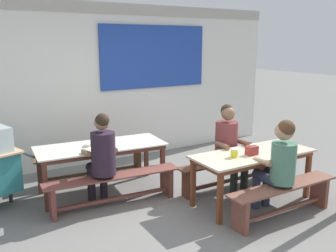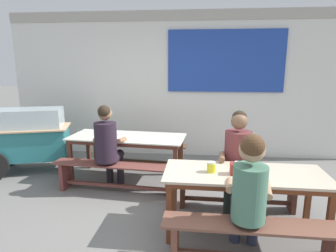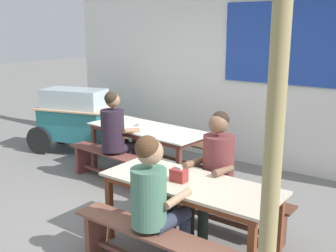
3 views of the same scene
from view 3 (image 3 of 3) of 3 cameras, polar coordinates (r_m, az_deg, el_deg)
name	(u,v)px [view 3 (image 3 of 3)]	position (r m, az deg, el deg)	size (l,w,h in m)	color
ground_plane	(138,221)	(4.81, -4.26, -13.01)	(40.00, 40.00, 0.00)	slate
backdrop_wall	(247,69)	(6.59, 10.97, 7.82)	(7.08, 0.23, 2.89)	silver
dining_table_far	(148,132)	(5.99, -2.83, -0.89)	(1.92, 0.91, 0.72)	silver
dining_table_near	(190,189)	(3.97, 3.05, -8.71)	(1.76, 0.72, 0.72)	beige
bench_far_back	(173,148)	(6.50, 0.66, -3.05)	(1.83, 0.41, 0.44)	brown
bench_far_front	(120,165)	(5.72, -6.72, -5.47)	(1.89, 0.45, 0.44)	brown
bench_near_back	(218,203)	(4.55, 7.02, -10.63)	(1.66, 0.26, 0.44)	#543022
bench_near_front	(153,246)	(3.71, -2.09, -16.39)	(1.66, 0.32, 0.44)	brown
food_cart	(74,116)	(7.31, -12.94, 1.38)	(1.69, 1.09, 1.12)	teal
person_right_near_table	(215,166)	(4.34, 6.52, -5.50)	(0.48, 0.60, 1.31)	#202923
person_left_back_turned	(116,132)	(5.73, -7.24, -0.83)	(0.45, 0.55, 1.31)	black
person_near_front	(155,195)	(3.58, -1.84, -9.61)	(0.45, 0.59, 1.29)	#2E354C
tissue_box	(179,175)	(3.92, 1.52, -6.85)	(0.15, 0.11, 0.14)	maroon
condiment_jar	(158,169)	(4.10, -1.38, -5.99)	(0.10, 0.10, 0.12)	yellow
soup_bowl	(140,124)	(6.11, -3.88, 0.24)	(0.12, 0.12, 0.04)	silver
wooden_support_post	(271,191)	(2.59, 14.13, -8.74)	(0.11, 0.11, 2.38)	#9E8E5B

